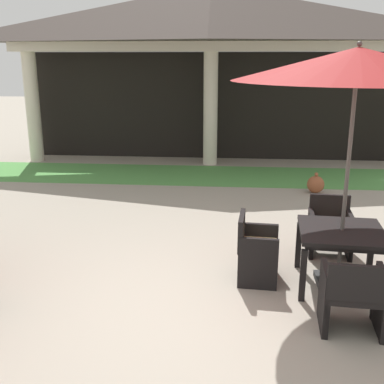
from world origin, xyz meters
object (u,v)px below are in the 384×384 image
Objects in this scene: patio_chair_near_foreground_south at (354,295)px; terracotta_urn at (316,184)px; patio_chair_near_foreground_north at (330,227)px; patio_chair_near_foreground_west at (256,249)px; patio_umbrella_near_foreground at (357,66)px; patio_table_near_foreground at (341,237)px.

patio_chair_near_foreground_south reaches higher than terracotta_urn.
patio_chair_near_foreground_north is 3.27m from terracotta_urn.
patio_chair_near_foreground_south is (-0.16, -2.06, 0.02)m from patio_chair_near_foreground_north.
patio_chair_near_foreground_north is at bearing -96.07° from terracotta_urn.
patio_chair_near_foreground_west is 1.04× the size of patio_chair_near_foreground_south.
patio_chair_near_foreground_north is at bearing 135.01° from patio_chair_near_foreground_west.
patio_umbrella_near_foreground is 3.52× the size of patio_chair_near_foreground_south.
patio_chair_near_foreground_north is at bearing 85.65° from patio_table_near_foreground.
patio_table_near_foreground is 2.42× the size of terracotta_urn.
patio_umbrella_near_foreground is 6.57× the size of terracotta_urn.
patio_table_near_foreground is at bearing 90.00° from patio_chair_near_foreground_north.
patio_chair_near_foreground_south is at bearing -95.41° from terracotta_urn.
patio_chair_near_foreground_west is 4.45m from terracotta_urn.
patio_chair_near_foreground_west is 1.46m from patio_chair_near_foreground_north.
patio_umbrella_near_foreground is at bearing 90.00° from patio_chair_near_foreground_south.
patio_chair_near_foreground_south reaches higher than patio_table_near_foreground.
patio_chair_near_foreground_south is 5.33m from terracotta_urn.
terracotta_urn is at bearing 84.34° from patio_umbrella_near_foreground.
patio_umbrella_near_foreground is 2.50m from patio_chair_near_foreground_north.
patio_chair_near_foreground_west reaches higher than patio_table_near_foreground.
patio_umbrella_near_foreground is 2.48m from patio_chair_near_foreground_west.
patio_chair_near_foreground_south reaches higher than patio_chair_near_foreground_north.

